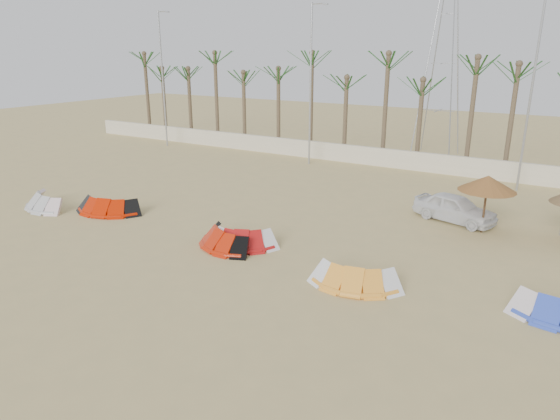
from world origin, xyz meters
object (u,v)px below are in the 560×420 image
Objects in this scene: kite_grey at (49,200)px; kite_orange at (358,274)px; kite_red_left at (112,204)px; kite_red_right at (247,237)px; car at (455,208)px; kite_red_mid at (227,237)px; parasol_left at (488,183)px.

kite_grey and kite_orange have the same top height.
kite_red_left and kite_red_right have the same top height.
car reaches higher than kite_red_left.
kite_red_mid is 1.29× the size of parasol_left.
kite_red_left is 1.14× the size of kite_red_right.
parasol_left reaches higher than car.
kite_red_left is (3.50, 1.23, 0.00)m from kite_grey.
kite_red_mid is (7.90, -0.68, -0.00)m from kite_red_left.
kite_red_left is at bearing 19.35° from kite_grey.
kite_red_right is 1.25× the size of parasol_left.
kite_grey is 11.42m from kite_red_mid.
kite_grey is 20.89m from car.
parasol_left is (8.98, 7.38, 1.90)m from kite_red_mid.
car is at bearing 47.74° from kite_red_mid.
kite_orange is at bearing -5.17° from kite_red_mid.
kite_grey is 0.92× the size of kite_red_left.
parasol_left is at bearing 39.40° from kite_red_mid.
car is at bearing 25.01° from kite_grey.
kite_red_mid and kite_orange have the same top height.
kite_orange is 8.94m from car.
kite_red_mid is (11.41, 0.55, -0.00)m from kite_grey.
kite_red_mid is at bearing -140.60° from parasol_left.
kite_orange is (5.52, -0.99, 0.00)m from kite_red_right.
car reaches higher than kite_red_mid.
kite_grey is 3.71m from kite_red_left.
car is (6.82, 7.86, 0.26)m from kite_red_right.
kite_red_mid and kite_red_right have the same top height.
car reaches higher than kite_orange.
parasol_left reaches higher than kite_red_mid.
kite_grey is at bearing 131.03° from car.
kite_orange is at bearing -0.04° from kite_grey.
kite_red_left is at bearing 132.26° from car.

